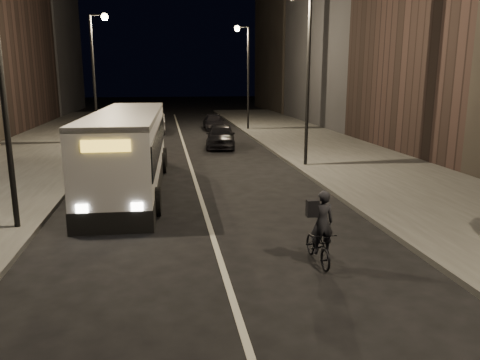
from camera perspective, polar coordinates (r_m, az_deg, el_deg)
name	(u,v)px	position (r m, az deg, el deg)	size (l,w,h in m)	color
ground	(225,275)	(10.98, -1.86, -11.49)	(180.00, 180.00, 0.00)	black
sidewalk_right	(346,157)	(26.22, 12.75, 2.69)	(7.00, 70.00, 0.16)	#393A37
sidewalk_left	(16,167)	(25.39, -25.68, 1.42)	(7.00, 70.00, 0.16)	#393A37
streetlight_right_mid	(303,56)	(22.92, 7.72, 14.76)	(1.20, 0.44, 8.12)	black
streetlight_right_far	(245,64)	(38.51, 0.61, 13.99)	(1.20, 0.44, 8.12)	black
streetlight_left_near	(8,42)	(14.54, -26.44, 14.84)	(1.20, 0.44, 8.12)	black
streetlight_left_far	(97,61)	(32.20, -17.03, 13.71)	(1.20, 0.44, 8.12)	black
city_bus	(129,147)	(19.20, -13.41, 3.94)	(3.01, 11.58, 3.09)	silver
cyclist_on_bicycle	(319,239)	(11.54, 9.65, -7.12)	(0.60, 1.63, 1.86)	black
car_near	(221,136)	(29.56, -2.38, 5.40)	(1.75, 4.36, 1.49)	black
car_mid	(153,123)	(37.62, -10.57, 6.84)	(1.67, 4.79, 1.58)	#3F3E41
car_far	(214,123)	(39.53, -3.22, 7.01)	(1.65, 4.06, 1.18)	black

